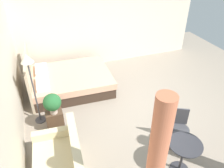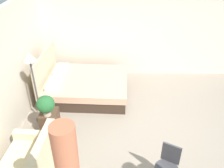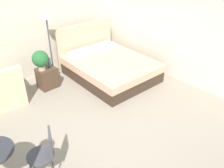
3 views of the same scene
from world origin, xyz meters
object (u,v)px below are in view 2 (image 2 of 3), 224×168
(nightstand, at_px, (50,121))
(floor_lamp, at_px, (31,68))
(vase, at_px, (48,105))
(cafe_chair_near_window, at_px, (168,163))
(bed, at_px, (84,85))
(potted_plant, at_px, (46,105))

(nightstand, xyz_separation_m, floor_lamp, (0.36, 0.32, 1.15))
(vase, xyz_separation_m, cafe_chair_near_window, (-1.46, -2.38, -0.10))
(floor_lamp, bearing_deg, vase, -129.48)
(bed, height_order, cafe_chair_near_window, bed)
(vase, relative_size, floor_lamp, 0.13)
(potted_plant, relative_size, cafe_chair_near_window, 0.56)
(floor_lamp, bearing_deg, potted_plant, -144.69)
(potted_plant, xyz_separation_m, cafe_chair_near_window, (-1.24, -2.34, -0.26))
(floor_lamp, xyz_separation_m, cafe_chair_near_window, (-1.70, -2.67, -0.88))
(nightstand, distance_m, floor_lamp, 1.25)
(floor_lamp, bearing_deg, bed, -39.15)
(potted_plant, height_order, vase, potted_plant)
(floor_lamp, bearing_deg, nightstand, -138.42)
(nightstand, height_order, potted_plant, potted_plant)
(nightstand, relative_size, cafe_chair_near_window, 0.60)
(bed, height_order, nightstand, bed)
(vase, xyz_separation_m, floor_lamp, (0.24, 0.29, 0.78))
(floor_lamp, relative_size, cafe_chair_near_window, 2.05)
(nightstand, height_order, floor_lamp, floor_lamp)
(potted_plant, height_order, floor_lamp, floor_lamp)
(potted_plant, distance_m, floor_lamp, 0.84)
(potted_plant, relative_size, floor_lamp, 0.27)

